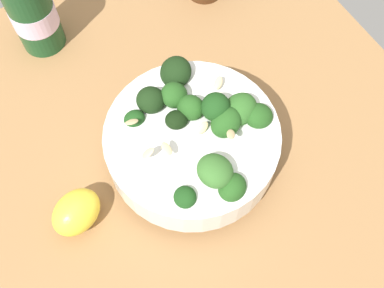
% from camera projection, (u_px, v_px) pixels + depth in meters
% --- Properties ---
extents(ground_plane, '(0.68, 0.68, 0.04)m').
position_uv_depth(ground_plane, '(183.00, 131.00, 0.66)').
color(ground_plane, '#996D42').
extents(bowl_of_broccoli, '(0.22, 0.23, 0.11)m').
position_uv_depth(bowl_of_broccoli, '(194.00, 140.00, 0.57)').
color(bowl_of_broccoli, white).
rests_on(bowl_of_broccoli, ground_plane).
extents(lemon_wedge, '(0.08, 0.07, 0.05)m').
position_uv_depth(lemon_wedge, '(76.00, 212.00, 0.55)').
color(lemon_wedge, yellow).
rests_on(lemon_wedge, ground_plane).
extents(bottle_tall, '(0.07, 0.07, 0.14)m').
position_uv_depth(bottle_tall, '(32.00, 12.00, 0.65)').
color(bottle_tall, '#194723').
rests_on(bottle_tall, ground_plane).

